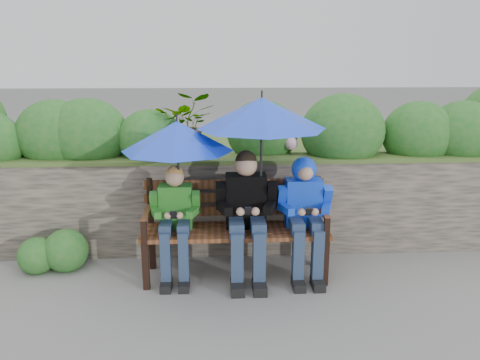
{
  "coord_description": "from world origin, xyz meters",
  "views": [
    {
      "loc": [
        -0.21,
        -4.03,
        2.02
      ],
      "look_at": [
        0.0,
        0.1,
        0.95
      ],
      "focal_mm": 35.0,
      "sensor_mm": 36.0,
      "label": 1
    }
  ],
  "objects_px": {
    "boy_left": "(175,217)",
    "boy_middle": "(247,210)",
    "boy_right": "(305,207)",
    "umbrella_left": "(177,136)",
    "umbrella_right": "(262,113)",
    "park_bench": "(235,222)"
  },
  "relations": [
    {
      "from": "umbrella_right",
      "to": "park_bench",
      "type": "bearing_deg",
      "value": 167.37
    },
    {
      "from": "boy_left",
      "to": "umbrella_right",
      "type": "bearing_deg",
      "value": 1.63
    },
    {
      "from": "boy_left",
      "to": "boy_middle",
      "type": "distance_m",
      "value": 0.66
    },
    {
      "from": "park_bench",
      "to": "boy_right",
      "type": "bearing_deg",
      "value": -6.12
    },
    {
      "from": "boy_middle",
      "to": "boy_right",
      "type": "xyz_separation_m",
      "value": [
        0.55,
        0.02,
        0.01
      ]
    },
    {
      "from": "park_bench",
      "to": "boy_left",
      "type": "bearing_deg",
      "value": -172.21
    },
    {
      "from": "boy_left",
      "to": "boy_right",
      "type": "bearing_deg",
      "value": 0.29
    },
    {
      "from": "boy_middle",
      "to": "umbrella_left",
      "type": "xyz_separation_m",
      "value": [
        -0.62,
        0.06,
        0.69
      ]
    },
    {
      "from": "boy_left",
      "to": "umbrella_left",
      "type": "relative_size",
      "value": 1.06
    },
    {
      "from": "boy_middle",
      "to": "umbrella_right",
      "type": "xyz_separation_m",
      "value": [
        0.13,
        0.04,
        0.89
      ]
    },
    {
      "from": "umbrella_left",
      "to": "boy_middle",
      "type": "bearing_deg",
      "value": -5.63
    },
    {
      "from": "boy_left",
      "to": "boy_right",
      "type": "xyz_separation_m",
      "value": [
        1.21,
        0.01,
        0.07
      ]
    },
    {
      "from": "park_bench",
      "to": "boy_middle",
      "type": "xyz_separation_m",
      "value": [
        0.1,
        -0.09,
        0.14
      ]
    },
    {
      "from": "boy_middle",
      "to": "umbrella_left",
      "type": "relative_size",
      "value": 1.19
    },
    {
      "from": "boy_right",
      "to": "umbrella_left",
      "type": "relative_size",
      "value": 1.12
    },
    {
      "from": "park_bench",
      "to": "umbrella_right",
      "type": "xyz_separation_m",
      "value": [
        0.24,
        -0.05,
        1.03
      ]
    },
    {
      "from": "boy_right",
      "to": "umbrella_left",
      "type": "xyz_separation_m",
      "value": [
        -1.17,
        0.04,
        0.67
      ]
    },
    {
      "from": "park_bench",
      "to": "boy_right",
      "type": "height_order",
      "value": "boy_right"
    },
    {
      "from": "boy_left",
      "to": "boy_right",
      "type": "relative_size",
      "value": 0.94
    },
    {
      "from": "boy_left",
      "to": "umbrella_right",
      "type": "relative_size",
      "value": 0.92
    },
    {
      "from": "boy_left",
      "to": "umbrella_left",
      "type": "xyz_separation_m",
      "value": [
        0.04,
        0.05,
        0.74
      ]
    },
    {
      "from": "boy_right",
      "to": "park_bench",
      "type": "bearing_deg",
      "value": 173.88
    }
  ]
}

